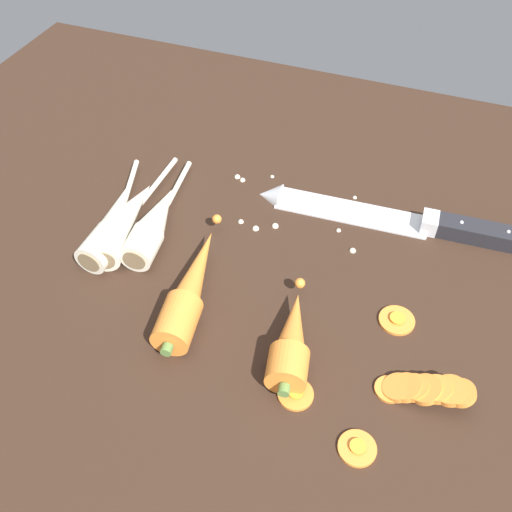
{
  "coord_description": "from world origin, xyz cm",
  "views": [
    {
      "loc": [
        16.27,
        -45.47,
        51.42
      ],
      "look_at": [
        0.0,
        -2.0,
        1.5
      ],
      "focal_mm": 40.04,
      "sensor_mm": 36.0,
      "label": 1
    }
  ],
  "objects_px": {
    "parsnip_front": "(121,223)",
    "carrot_slice_stray_far": "(296,393)",
    "carrot_slice_stray_near": "(357,447)",
    "parsnip_mid_right": "(115,223)",
    "whole_carrot": "(190,289)",
    "carrot_slice_stray_mid": "(397,319)",
    "whole_carrot_second": "(291,341)",
    "parsnip_mid_left": "(154,223)",
    "carrot_slice_stack": "(422,389)",
    "chefs_knife": "(384,216)"
  },
  "relations": [
    {
      "from": "carrot_slice_stray_far",
      "to": "carrot_slice_stray_near",
      "type": "bearing_deg",
      "value": -25.17
    },
    {
      "from": "whole_carrot_second",
      "to": "carrot_slice_stray_near",
      "type": "bearing_deg",
      "value": -41.25
    },
    {
      "from": "whole_carrot",
      "to": "parsnip_front",
      "type": "distance_m",
      "value": 0.14
    },
    {
      "from": "whole_carrot_second",
      "to": "parsnip_mid_right",
      "type": "distance_m",
      "value": 0.28
    },
    {
      "from": "carrot_slice_stack",
      "to": "carrot_slice_stray_far",
      "type": "distance_m",
      "value": 0.13
    },
    {
      "from": "parsnip_front",
      "to": "parsnip_mid_right",
      "type": "distance_m",
      "value": 0.01
    },
    {
      "from": "parsnip_front",
      "to": "parsnip_mid_left",
      "type": "distance_m",
      "value": 0.04
    },
    {
      "from": "chefs_knife",
      "to": "parsnip_mid_right",
      "type": "xyz_separation_m",
      "value": [
        -0.31,
        -0.14,
        0.01
      ]
    },
    {
      "from": "whole_carrot_second",
      "to": "parsnip_front",
      "type": "bearing_deg",
      "value": 159.8
    },
    {
      "from": "whole_carrot",
      "to": "carrot_slice_stray_far",
      "type": "xyz_separation_m",
      "value": [
        0.15,
        -0.07,
        -0.02
      ]
    },
    {
      "from": "whole_carrot_second",
      "to": "carrot_slice_stray_near",
      "type": "distance_m",
      "value": 0.12
    },
    {
      "from": "parsnip_front",
      "to": "carrot_slice_stray_near",
      "type": "bearing_deg",
      "value": -26.68
    },
    {
      "from": "parsnip_front",
      "to": "carrot_slice_stack",
      "type": "bearing_deg",
      "value": -13.93
    },
    {
      "from": "whole_carrot_second",
      "to": "carrot_slice_stack",
      "type": "relative_size",
      "value": 1.55
    },
    {
      "from": "parsnip_front",
      "to": "carrot_slice_stack",
      "type": "distance_m",
      "value": 0.41
    },
    {
      "from": "whole_carrot",
      "to": "parsnip_mid_left",
      "type": "bearing_deg",
      "value": 137.12
    },
    {
      "from": "whole_carrot",
      "to": "parsnip_mid_right",
      "type": "relative_size",
      "value": 1.06
    },
    {
      "from": "carrot_slice_stray_near",
      "to": "carrot_slice_stray_far",
      "type": "relative_size",
      "value": 1.01
    },
    {
      "from": "whole_carrot_second",
      "to": "chefs_knife",
      "type": "bearing_deg",
      "value": 78.24
    },
    {
      "from": "carrot_slice_stray_far",
      "to": "parsnip_front",
      "type": "bearing_deg",
      "value": 152.94
    },
    {
      "from": "whole_carrot",
      "to": "parsnip_mid_right",
      "type": "xyz_separation_m",
      "value": [
        -0.13,
        0.07,
        -0.0
      ]
    },
    {
      "from": "whole_carrot_second",
      "to": "parsnip_mid_right",
      "type": "bearing_deg",
      "value": 160.64
    },
    {
      "from": "carrot_slice_stray_near",
      "to": "carrot_slice_stray_mid",
      "type": "relative_size",
      "value": 0.92
    },
    {
      "from": "parsnip_front",
      "to": "parsnip_mid_right",
      "type": "xyz_separation_m",
      "value": [
        -0.01,
        -0.0,
        0.0
      ]
    },
    {
      "from": "parsnip_mid_left",
      "to": "carrot_slice_stray_mid",
      "type": "xyz_separation_m",
      "value": [
        0.31,
        -0.03,
        -0.02
      ]
    },
    {
      "from": "carrot_slice_stray_far",
      "to": "carrot_slice_stray_mid",
      "type": "bearing_deg",
      "value": 58.64
    },
    {
      "from": "carrot_slice_stack",
      "to": "carrot_slice_stray_mid",
      "type": "distance_m",
      "value": 0.09
    },
    {
      "from": "carrot_slice_stray_near",
      "to": "carrot_slice_stray_far",
      "type": "height_order",
      "value": "same"
    },
    {
      "from": "parsnip_mid_right",
      "to": "carrot_slice_stray_mid",
      "type": "bearing_deg",
      "value": -2.0
    },
    {
      "from": "carrot_slice_stray_near",
      "to": "carrot_slice_stray_mid",
      "type": "xyz_separation_m",
      "value": [
        0.01,
        0.16,
        -0.0
      ]
    },
    {
      "from": "whole_carrot",
      "to": "whole_carrot_second",
      "type": "distance_m",
      "value": 0.13
    },
    {
      "from": "whole_carrot",
      "to": "carrot_slice_stray_mid",
      "type": "xyz_separation_m",
      "value": [
        0.23,
        0.05,
        -0.02
      ]
    },
    {
      "from": "whole_carrot",
      "to": "carrot_slice_stray_far",
      "type": "relative_size",
      "value": 5.72
    },
    {
      "from": "chefs_knife",
      "to": "carrot_slice_stack",
      "type": "relative_size",
      "value": 3.67
    },
    {
      "from": "parsnip_mid_right",
      "to": "carrot_slice_stack",
      "type": "relative_size",
      "value": 2.07
    },
    {
      "from": "carrot_slice_stray_mid",
      "to": "parsnip_front",
      "type": "bearing_deg",
      "value": 177.65
    },
    {
      "from": "parsnip_front",
      "to": "parsnip_mid_right",
      "type": "relative_size",
      "value": 1.14
    },
    {
      "from": "parsnip_mid_right",
      "to": "carrot_slice_stack",
      "type": "xyz_separation_m",
      "value": [
        0.4,
        -0.1,
        -0.01
      ]
    },
    {
      "from": "whole_carrot",
      "to": "parsnip_mid_right",
      "type": "height_order",
      "value": "whole_carrot"
    },
    {
      "from": "parsnip_mid_left",
      "to": "whole_carrot_second",
      "type": "bearing_deg",
      "value": -26.62
    },
    {
      "from": "parsnip_front",
      "to": "carrot_slice_stack",
      "type": "height_order",
      "value": "parsnip_front"
    },
    {
      "from": "carrot_slice_stray_near",
      "to": "carrot_slice_stray_far",
      "type": "bearing_deg",
      "value": 154.83
    },
    {
      "from": "whole_carrot",
      "to": "parsnip_front",
      "type": "xyz_separation_m",
      "value": [
        -0.13,
        0.07,
        -0.0
      ]
    },
    {
      "from": "carrot_slice_stack",
      "to": "parsnip_mid_left",
      "type": "bearing_deg",
      "value": 162.46
    },
    {
      "from": "whole_carrot_second",
      "to": "parsnip_mid_left",
      "type": "height_order",
      "value": "whole_carrot_second"
    },
    {
      "from": "whole_carrot",
      "to": "parsnip_mid_left",
      "type": "height_order",
      "value": "whole_carrot"
    },
    {
      "from": "chefs_knife",
      "to": "carrot_slice_stray_near",
      "type": "height_order",
      "value": "chefs_knife"
    },
    {
      "from": "parsnip_front",
      "to": "carrot_slice_stray_far",
      "type": "distance_m",
      "value": 0.31
    },
    {
      "from": "carrot_slice_stack",
      "to": "carrot_slice_stray_near",
      "type": "distance_m",
      "value": 0.09
    },
    {
      "from": "carrot_slice_stray_near",
      "to": "carrot_slice_stray_mid",
      "type": "bearing_deg",
      "value": 87.81
    }
  ]
}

